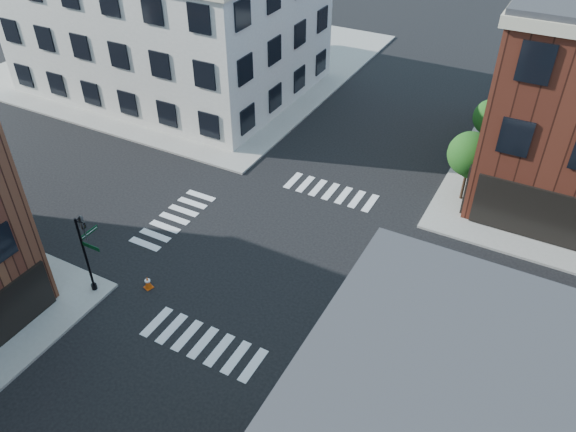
{
  "coord_description": "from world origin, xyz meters",
  "views": [
    {
      "loc": [
        11.57,
        -20.24,
        20.16
      ],
      "look_at": [
        0.42,
        0.5,
        2.5
      ],
      "focal_mm": 35.0,
      "sensor_mm": 36.0,
      "label": 1
    }
  ],
  "objects": [
    {
      "name": "traffic_cone",
      "position": [
        -4.56,
        -5.33,
        0.36
      ],
      "size": [
        0.5,
        0.5,
        0.74
      ],
      "rotation": [
        0.0,
        0.0,
        -0.3
      ],
      "color": "#CA4609",
      "rests_on": "ground"
    },
    {
      "name": "tree_far",
      "position": [
        7.56,
        15.98,
        2.87
      ],
      "size": [
        2.43,
        2.43,
        4.07
      ],
      "color": "black",
      "rests_on": "ground"
    },
    {
      "name": "tree_near",
      "position": [
        7.56,
        9.98,
        3.16
      ],
      "size": [
        2.69,
        2.69,
        4.49
      ],
      "color": "black",
      "rests_on": "ground"
    },
    {
      "name": "signal_pole",
      "position": [
        -6.72,
        -6.68,
        2.86
      ],
      "size": [
        1.29,
        1.24,
        4.6
      ],
      "color": "black",
      "rests_on": "ground"
    },
    {
      "name": "ground",
      "position": [
        0.0,
        0.0,
        0.0
      ],
      "size": [
        120.0,
        120.0,
        0.0
      ],
      "primitive_type": "plane",
      "color": "black",
      "rests_on": "ground"
    },
    {
      "name": "building_nw",
      "position": [
        -19.0,
        16.0,
        5.5
      ],
      "size": [
        22.0,
        16.0,
        11.0
      ],
      "primitive_type": "cube",
      "color": "beige",
      "rests_on": "ground"
    },
    {
      "name": "box_truck",
      "position": [
        12.76,
        -2.43,
        2.03
      ],
      "size": [
        8.83,
        3.69,
        3.9
      ],
      "rotation": [
        0.0,
        0.0,
        -0.13
      ],
      "color": "white",
      "rests_on": "ground"
    },
    {
      "name": "sidewalk_nw",
      "position": [
        -21.0,
        21.0,
        0.07
      ],
      "size": [
        30.0,
        30.0,
        0.15
      ],
      "primitive_type": "cube",
      "color": "gray",
      "rests_on": "ground"
    }
  ]
}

